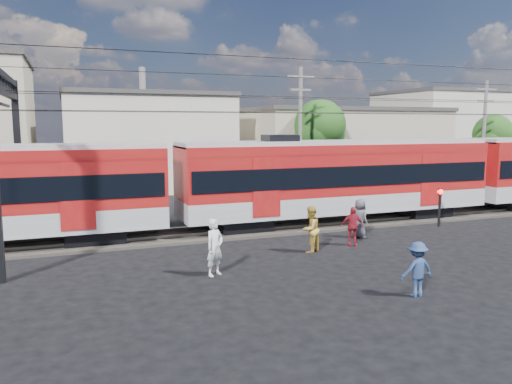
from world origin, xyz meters
TOP-DOWN VIEW (x-y plane):
  - ground at (0.00, 0.00)m, footprint 120.00×120.00m
  - track_bed at (0.00, 8.00)m, footprint 70.00×3.40m
  - rail_near at (0.00, 7.25)m, footprint 70.00×0.12m
  - rail_far at (0.00, 8.75)m, footprint 70.00×0.12m
  - commuter_train at (4.98, 8.00)m, footprint 50.30×3.08m
  - catenary at (-8.65, 8.00)m, footprint 70.00×9.30m
  - building_midwest at (-2.00, 27.00)m, footprint 12.24×12.24m
  - building_mideast at (14.00, 24.00)m, footprint 16.32×10.20m
  - building_east at (28.00, 28.00)m, footprint 10.20×10.20m
  - utility_pole_mid at (6.00, 15.00)m, footprint 1.80×0.24m
  - utility_pole_east at (20.00, 14.00)m, footprint 1.80×0.24m
  - tree_near at (9.19, 18.09)m, footprint 3.82×3.64m
  - tree_far at (24.19, 17.09)m, footprint 3.36×3.12m
  - pedestrian_a at (-3.44, 1.83)m, footprint 0.83×0.74m
  - pedestrian_b at (0.88, 3.41)m, footprint 1.11×1.04m
  - pedestrian_c at (1.47, -2.20)m, footprint 1.05×0.62m
  - pedestrian_d at (2.99, 3.77)m, footprint 1.03×0.70m
  - pedestrian_e at (4.06, 4.89)m, footprint 0.74×0.95m
  - car_silver at (19.30, 12.62)m, footprint 3.89×1.67m
  - crossing_signal at (9.03, 5.60)m, footprint 0.27×0.27m

SIDE VIEW (x-z plane):
  - ground at x=0.00m, z-range 0.00..0.00m
  - track_bed at x=0.00m, z-range 0.00..0.12m
  - rail_near at x=0.00m, z-range 0.12..0.24m
  - rail_far at x=0.00m, z-range 0.12..0.24m
  - car_silver at x=19.30m, z-range 0.00..1.31m
  - pedestrian_c at x=1.47m, z-range 0.00..1.62m
  - pedestrian_d at x=2.99m, z-range 0.00..1.62m
  - pedestrian_e at x=4.06m, z-range 0.00..1.73m
  - pedestrian_b at x=0.88m, z-range 0.00..1.82m
  - pedestrian_a at x=-3.44m, z-range 0.00..1.90m
  - crossing_signal at x=9.03m, z-range 0.37..2.25m
  - commuter_train at x=4.98m, z-range 0.31..4.49m
  - building_mideast at x=14.00m, z-range 0.01..6.31m
  - building_midwest at x=-2.00m, z-range 0.01..7.31m
  - tree_far at x=24.19m, z-range 1.11..6.87m
  - building_east at x=28.00m, z-range 0.01..8.31m
  - utility_pole_east at x=20.00m, z-range 0.28..8.28m
  - utility_pole_mid at x=6.00m, z-range 0.28..8.78m
  - tree_near at x=9.19m, z-range 1.30..8.02m
  - catenary at x=-8.65m, z-range 1.38..8.89m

